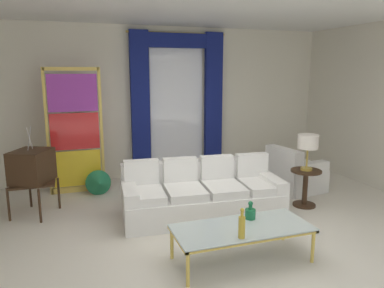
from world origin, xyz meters
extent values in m
plane|color=silver|center=(0.00, 0.00, 0.00)|extent=(16.00, 16.00, 0.00)
cube|color=silver|center=(0.00, 3.06, 1.50)|extent=(8.00, 0.12, 3.00)
cube|color=white|center=(0.00, 0.80, 3.02)|extent=(8.00, 7.60, 0.04)
cube|color=white|center=(0.40, 2.98, 1.55)|extent=(1.10, 0.02, 2.50)
cylinder|color=gold|center=(0.40, 2.90, 2.86)|extent=(2.00, 0.04, 0.04)
cube|color=navy|center=(-0.37, 2.88, 1.55)|extent=(0.36, 0.12, 2.70)
cube|color=navy|center=(1.17, 2.88, 1.55)|extent=(0.36, 0.12, 2.70)
cube|color=navy|center=(0.40, 2.88, 2.72)|extent=(1.80, 0.10, 0.28)
cube|color=white|center=(0.09, 0.57, 0.19)|extent=(2.39, 1.09, 0.38)
cube|color=white|center=(0.12, 0.94, 0.39)|extent=(2.33, 0.39, 0.78)
cube|color=white|center=(1.15, 0.48, 0.28)|extent=(0.27, 0.87, 0.56)
cube|color=white|center=(-0.98, 0.66, 0.28)|extent=(0.27, 0.87, 0.56)
cube|color=white|center=(0.95, 0.45, 0.44)|extent=(0.59, 0.78, 0.12)
cube|color=white|center=(0.98, 0.77, 0.66)|extent=(0.52, 0.18, 0.40)
cube|color=white|center=(0.37, 0.50, 0.44)|extent=(0.59, 0.78, 0.12)
cube|color=white|center=(0.40, 0.82, 0.66)|extent=(0.52, 0.18, 0.40)
cube|color=white|center=(-0.20, 0.55, 0.44)|extent=(0.59, 0.78, 0.12)
cube|color=white|center=(-0.18, 0.87, 0.66)|extent=(0.52, 0.18, 0.40)
cube|color=white|center=(-0.78, 0.59, 0.44)|extent=(0.59, 0.78, 0.12)
cube|color=white|center=(-0.76, 0.91, 0.66)|extent=(0.52, 0.18, 0.40)
cube|color=silver|center=(0.06, -0.76, 0.40)|extent=(1.56, 0.68, 0.02)
cube|color=gold|center=(0.06, -0.44, 0.38)|extent=(1.56, 0.04, 0.03)
cube|color=gold|center=(0.06, -1.08, 0.38)|extent=(1.56, 0.04, 0.03)
cube|color=gold|center=(-0.70, -0.76, 0.38)|extent=(0.04, 0.68, 0.03)
cube|color=gold|center=(0.82, -0.76, 0.38)|extent=(0.04, 0.68, 0.03)
cylinder|color=gold|center=(-0.68, -0.46, 0.19)|extent=(0.04, 0.04, 0.38)
cylinder|color=gold|center=(0.80, -0.46, 0.19)|extent=(0.04, 0.04, 0.38)
cylinder|color=gold|center=(-0.68, -1.06, 0.19)|extent=(0.04, 0.04, 0.38)
cylinder|color=gold|center=(0.80, -1.06, 0.19)|extent=(0.04, 0.04, 0.38)
cylinder|color=#196B3D|center=(0.26, -0.58, 0.47)|extent=(0.13, 0.13, 0.12)
cylinder|color=#196B3D|center=(0.26, -0.58, 0.55)|extent=(0.04, 0.04, 0.05)
sphere|color=#196B3D|center=(0.26, -0.58, 0.60)|extent=(0.06, 0.06, 0.06)
cylinder|color=gold|center=(-0.07, -1.01, 0.53)|extent=(0.07, 0.07, 0.23)
cylinder|color=gold|center=(-0.07, -1.01, 0.67)|extent=(0.03, 0.03, 0.06)
sphere|color=gold|center=(-0.07, -1.01, 0.72)|extent=(0.04, 0.04, 0.04)
cube|color=#382314|center=(-2.28, 1.48, 0.50)|extent=(0.62, 0.54, 0.03)
cylinder|color=#382314|center=(-2.62, 1.33, 0.25)|extent=(0.04, 0.04, 0.50)
cylinder|color=#382314|center=(-2.37, 1.84, 0.25)|extent=(0.04, 0.04, 0.50)
cylinder|color=#382314|center=(-2.19, 1.12, 0.25)|extent=(0.04, 0.04, 0.50)
cylinder|color=#382314|center=(-1.94, 1.62, 0.25)|extent=(0.04, 0.04, 0.50)
cube|color=#382314|center=(-2.28, 1.48, 0.76)|extent=(0.68, 0.71, 0.48)
cube|color=black|center=(-2.49, 1.58, 0.78)|extent=(0.18, 0.36, 0.30)
cylinder|color=gold|center=(-2.53, 1.51, 0.59)|extent=(0.03, 0.04, 0.04)
cylinder|color=gold|center=(-2.46, 1.65, 0.59)|extent=(0.03, 0.04, 0.04)
cylinder|color=silver|center=(-2.28, 1.48, 1.18)|extent=(0.06, 0.12, 0.34)
cylinder|color=silver|center=(-2.28, 1.48, 1.18)|extent=(0.06, 0.12, 0.34)
cube|color=white|center=(2.15, 1.23, 0.20)|extent=(0.89, 0.89, 0.40)
cube|color=white|center=(2.15, 1.23, 0.45)|extent=(0.77, 0.77, 0.10)
cube|color=white|center=(1.83, 1.19, 0.40)|extent=(0.30, 0.82, 0.80)
cube|color=white|center=(2.11, 1.55, 0.29)|extent=(0.75, 0.27, 0.58)
cube|color=white|center=(2.19, 0.91, 0.29)|extent=(0.75, 0.27, 0.58)
cube|color=gold|center=(-2.08, 2.38, 1.10)|extent=(0.05, 0.05, 2.20)
cube|color=gold|center=(-1.18, 2.38, 1.10)|extent=(0.05, 0.05, 2.20)
cube|color=gold|center=(-1.63, 2.38, 2.17)|extent=(0.90, 0.05, 0.06)
cube|color=gold|center=(-1.63, 2.38, 0.05)|extent=(0.90, 0.05, 0.10)
cube|color=yellow|center=(-1.63, 2.38, 0.43)|extent=(0.82, 0.02, 0.64)
cube|color=red|center=(-1.63, 2.38, 1.10)|extent=(0.82, 0.02, 0.64)
cube|color=purple|center=(-1.63, 2.38, 1.77)|extent=(0.82, 0.02, 0.64)
cylinder|color=beige|center=(-1.30, 2.18, 0.03)|extent=(0.16, 0.16, 0.06)
ellipsoid|color=#1759B1|center=(-1.30, 2.18, 0.14)|extent=(0.18, 0.32, 0.20)
sphere|color=#1759B1|center=(-1.30, 2.32, 0.25)|extent=(0.09, 0.09, 0.09)
cone|color=gold|center=(-1.30, 2.38, 0.25)|extent=(0.02, 0.04, 0.02)
cone|color=#217E4F|center=(-1.30, 2.00, 0.24)|extent=(0.44, 0.40, 0.50)
cylinder|color=#382314|center=(1.80, 0.48, 0.58)|extent=(0.48, 0.48, 0.03)
cylinder|color=#382314|center=(1.80, 0.48, 0.29)|extent=(0.08, 0.08, 0.55)
cylinder|color=#382314|center=(1.80, 0.48, 0.01)|extent=(0.36, 0.36, 0.03)
cylinder|color=#B29338|center=(1.80, 0.48, 0.61)|extent=(0.18, 0.18, 0.04)
cylinder|color=#B29338|center=(1.80, 0.48, 0.81)|extent=(0.03, 0.03, 0.36)
cylinder|color=silver|center=(1.80, 0.48, 1.05)|extent=(0.32, 0.32, 0.22)
camera|label=1|loc=(-1.71, -4.23, 2.14)|focal=34.21mm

